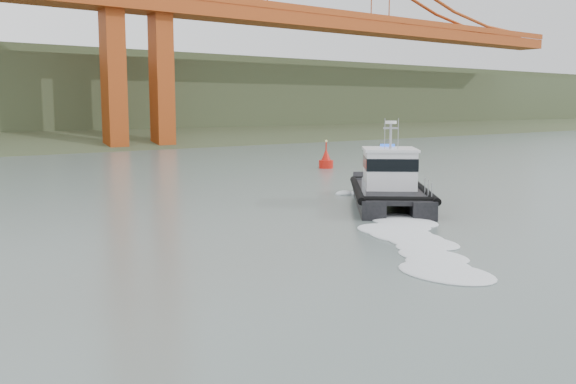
# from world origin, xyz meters

# --- Properties ---
(ground) EXTENTS (400.00, 400.00, 0.00)m
(ground) POSITION_xyz_m (0.00, 0.00, 0.00)
(ground) COLOR slate
(ground) RESTS_ON ground
(patrol_boat) EXTENTS (11.34, 12.06, 5.90)m
(patrol_boat) POSITION_xyz_m (10.44, 11.15, 1.48)
(patrol_boat) COLOR black
(patrol_boat) RESTS_ON ground
(nav_buoy) EXTENTS (1.55, 1.55, 3.23)m
(nav_buoy) POSITION_xyz_m (24.18, 33.33, 0.85)
(nav_buoy) COLOR red
(nav_buoy) RESTS_ON ground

